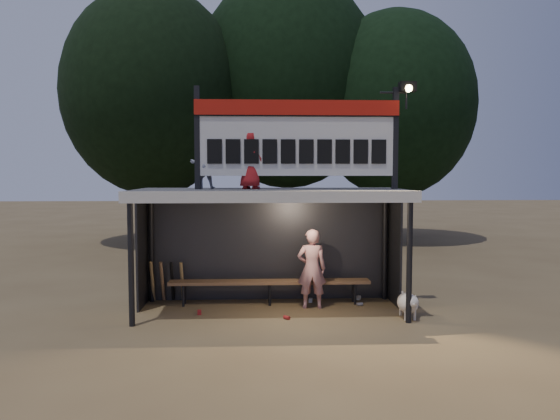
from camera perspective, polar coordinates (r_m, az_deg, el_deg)
name	(u,v)px	position (r m, az deg, el deg)	size (l,w,h in m)	color
ground	(270,311)	(10.54, -1.01, -10.52)	(80.00, 80.00, 0.00)	brown
player	(312,269)	(10.63, 3.33, -6.13)	(0.56, 0.37, 1.55)	white
child_a	(203,164)	(10.37, -8.10, 4.82)	(0.46, 0.36, 0.95)	slate
child_b	(251,160)	(10.26, -3.09, 5.20)	(0.53, 0.34, 1.07)	maroon
dugout_shelter	(270,213)	(10.47, -1.05, -0.36)	(5.10, 2.08, 2.32)	#3D3D3F
scoreboard_assembly	(300,135)	(10.24, 2.12, 7.82)	(4.10, 0.27, 1.99)	black
bench	(270,283)	(10.97, -1.09, -7.61)	(4.00, 0.35, 0.48)	brown
tree_left	(153,93)	(20.74, -13.17, 11.86)	(6.46, 6.46, 9.27)	#301D15
tree_mid	(288,82)	(22.02, 0.81, 13.21)	(7.22, 7.22, 10.36)	#312016
tree_right	(394,105)	(21.51, 11.86, 10.72)	(6.08, 6.08, 8.72)	black
dog	(408,303)	(10.24, 13.25, -9.44)	(0.36, 0.81, 0.49)	white
bats	(167,281)	(11.38, -11.70, -7.29)	(0.68, 0.35, 0.84)	#9A7747
litter	(305,306)	(10.78, 2.59, -9.98)	(3.27, 1.58, 0.08)	#A31C1E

